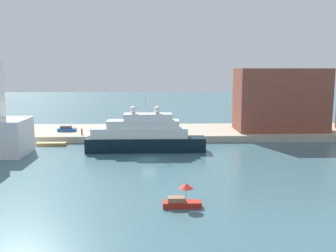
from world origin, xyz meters
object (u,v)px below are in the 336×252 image
Objects in this scene: large_yacht at (144,136)px; mooring_bollard at (146,133)px; harbor_building at (280,100)px; small_motorboat at (182,199)px; work_barge at (51,144)px; person_figure at (82,132)px; parked_car at (67,129)px.

large_yacht reaches higher than mooring_bollard.
large_yacht is at bearing -153.21° from harbor_building.
large_yacht is at bearing 100.02° from small_motorboat.
work_barge is (-25.87, 37.94, -0.69)m from small_motorboat.
small_motorboat is 5.20× the size of mooring_bollard.
mooring_bollard is at bearing -3.20° from person_figure.
harbor_building is (32.72, 16.52, 5.91)m from large_yacht.
small_motorboat is at bearing -62.67° from parked_car.
small_motorboat is 55.89m from harbor_building.
harbor_building is 48.07m from person_figure.
parked_car is 20.22m from mooring_bollard.
harbor_building is (27.12, 48.21, 7.99)m from small_motorboat.
person_figure is 1.75× the size of mooring_bollard.
person_figure is 14.78m from mooring_bollard.
work_barge is at bearing 162.87° from large_yacht.
work_barge is 1.45× the size of parked_car.
small_motorboat is at bearing -119.36° from harbor_building.
small_motorboat is at bearing -64.78° from person_figure.
harbor_building is at bearing 10.86° from mooring_bollard.
mooring_bollard is (-32.52, -6.24, -7.09)m from harbor_building.
work_barge is 54.67m from harbor_building.
small_motorboat is 0.74× the size of work_barge.
parked_car is at bearing 132.16° from person_figure.
small_motorboat is 42.33m from mooring_bollard.
large_yacht is 3.79× the size of work_barge.
parked_car is at bearing 139.80° from large_yacht.
person_figure is (5.71, 4.86, 1.87)m from work_barge.
mooring_bollard is at bearing 11.17° from work_barge.
person_figure is at bearing 115.22° from small_motorboat.
mooring_bollard reaches higher than work_barge.
harbor_building reaches higher than person_figure.
small_motorboat is (5.60, -31.69, -2.08)m from large_yacht.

